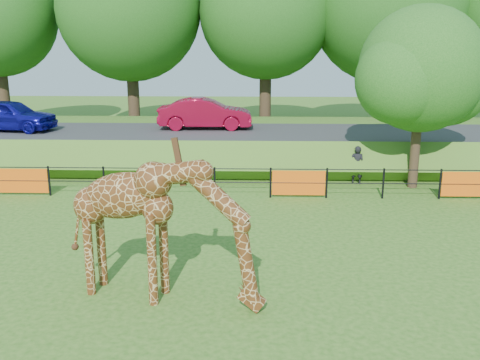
{
  "coord_description": "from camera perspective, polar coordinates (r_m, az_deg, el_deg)",
  "views": [
    {
      "loc": [
        1.48,
        -10.46,
        5.41
      ],
      "look_at": [
        1.07,
        2.73,
        2.0
      ],
      "focal_mm": 40.0,
      "sensor_mm": 36.0,
      "label": 1
    }
  ],
  "objects": [
    {
      "name": "ground",
      "position": [
        11.87,
        -5.72,
        -12.7
      ],
      "size": [
        90.0,
        90.0,
        0.0
      ],
      "primitive_type": "plane",
      "color": "#2C5F17",
      "rests_on": "ground"
    },
    {
      "name": "giraffe",
      "position": [
        11.39,
        -8.21,
        -5.3
      ],
      "size": [
        4.49,
        1.96,
        3.17
      ],
      "primitive_type": null,
      "rotation": [
        0.0,
        0.0,
        -0.27
      ],
      "color": "#562C11",
      "rests_on": "ground"
    },
    {
      "name": "perimeter_fence",
      "position": [
        19.15,
        -2.72,
        -0.24
      ],
      "size": [
        28.07,
        0.1,
        1.1
      ],
      "primitive_type": null,
      "color": "black",
      "rests_on": "ground"
    },
    {
      "name": "embankment",
      "position": [
        26.44,
        -1.47,
        4.1
      ],
      "size": [
        40.0,
        9.0,
        1.3
      ],
      "primitive_type": "cube",
      "color": "#2C5F17",
      "rests_on": "ground"
    },
    {
      "name": "road",
      "position": [
        24.84,
        -1.68,
        5.08
      ],
      "size": [
        40.0,
        5.0,
        0.12
      ],
      "primitive_type": "cube",
      "color": "#2C2C2E",
      "rests_on": "embankment"
    },
    {
      "name": "car_blue",
      "position": [
        27.09,
        -23.37,
        6.38
      ],
      "size": [
        4.47,
        2.31,
        1.45
      ],
      "primitive_type": "imported",
      "rotation": [
        0.0,
        0.0,
        1.43
      ],
      "color": "#1613A2",
      "rests_on": "road"
    },
    {
      "name": "car_red",
      "position": [
        25.52,
        -3.74,
        7.09
      ],
      "size": [
        4.44,
        1.66,
        1.45
      ],
      "primitive_type": "imported",
      "rotation": [
        0.0,
        0.0,
        1.6
      ],
      "color": "maroon",
      "rests_on": "road"
    },
    {
      "name": "visitor",
      "position": [
        21.42,
        12.36,
        1.59
      ],
      "size": [
        0.63,
        0.5,
        1.51
      ],
      "primitive_type": "imported",
      "rotation": [
        0.0,
        0.0,
        2.86
      ],
      "color": "black",
      "rests_on": "ground"
    },
    {
      "name": "tree_east",
      "position": [
        21.04,
        19.01,
        10.63
      ],
      "size": [
        5.4,
        4.71,
        6.76
      ],
      "color": "#362918",
      "rests_on": "ground"
    },
    {
      "name": "bg_tree_line",
      "position": [
        32.52,
        2.61,
        17.6
      ],
      "size": [
        37.3,
        8.8,
        11.82
      ],
      "color": "#362918",
      "rests_on": "ground"
    }
  ]
}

